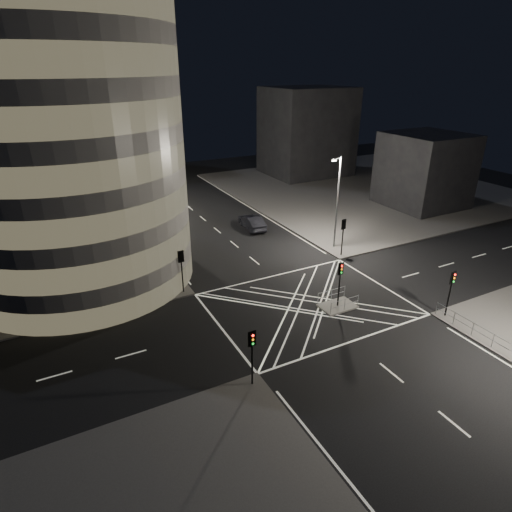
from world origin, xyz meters
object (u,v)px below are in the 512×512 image
traffic_signal_fr (343,230)px  street_lamp_left_far (117,177)px  central_island (337,306)px  traffic_signal_nl (252,348)px  street_lamp_right_far (337,200)px  traffic_signal_fl (181,264)px  traffic_signal_island (340,276)px  street_lamp_left_near (155,219)px  traffic_signal_nr (451,285)px  sedan (252,222)px

traffic_signal_fr → street_lamp_left_far: 29.63m
central_island → traffic_signal_fr: bearing=50.7°
traffic_signal_nl → street_lamp_right_far: (18.24, 15.80, 2.63)m
traffic_signal_fl → traffic_signal_fr: same height
traffic_signal_island → street_lamp_left_far: 33.61m
traffic_signal_island → street_lamp_left_far: bearing=110.0°
street_lamp_left_near → traffic_signal_fl: bearing=-83.0°
traffic_signal_fl → street_lamp_left_far: (-0.64, 23.20, 2.63)m
traffic_signal_nl → traffic_signal_island: bearing=26.1°
traffic_signal_fr → street_lamp_left_near: bearing=164.1°
traffic_signal_nl → street_lamp_right_far: size_ratio=0.40×
central_island → traffic_signal_nr: 9.08m
traffic_signal_nr → sedan: 25.85m
traffic_signal_nl → street_lamp_right_far: bearing=40.9°
traffic_signal_fr → traffic_signal_island: 10.73m
central_island → traffic_signal_nr: size_ratio=0.75×
central_island → street_lamp_left_near: street_lamp_left_near is taller
central_island → street_lamp_left_near: size_ratio=0.30×
traffic_signal_nl → traffic_signal_fr: (17.60, 13.60, 0.00)m
central_island → traffic_signal_fr: 11.10m
traffic_signal_fr → sedan: (-4.75, 11.72, -2.05)m
traffic_signal_island → street_lamp_left_near: (-11.44, 13.50, 2.63)m
traffic_signal_fl → sedan: traffic_signal_fl is taller
traffic_signal_nl → traffic_signal_fr: same height
street_lamp_right_far → traffic_signal_nl: bearing=-139.1°
street_lamp_right_far → central_island: bearing=-125.3°
street_lamp_left_near → street_lamp_right_far: (18.87, -3.00, 0.00)m
central_island → traffic_signal_nr: bearing=-37.9°
central_island → traffic_signal_island: (0.00, 0.00, 2.84)m
traffic_signal_fr → street_lamp_right_far: street_lamp_right_far is taller
street_lamp_left_near → street_lamp_right_far: 19.11m
central_island → traffic_signal_fr: (6.80, 8.30, 2.84)m
traffic_signal_fr → street_lamp_left_near: street_lamp_left_near is taller
traffic_signal_island → sedan: (2.05, 20.02, -2.05)m
traffic_signal_fl → traffic_signal_nl: bearing=-90.0°
traffic_signal_nr → street_lamp_left_far: size_ratio=0.40×
traffic_signal_nl → street_lamp_left_far: street_lamp_left_far is taller
central_island → traffic_signal_island: 2.84m
traffic_signal_island → sedan: 20.23m
traffic_signal_fl → traffic_signal_island: (10.80, -8.30, 0.00)m
sedan → central_island: bearing=89.0°
traffic_signal_nl → traffic_signal_nr: 17.60m
street_lamp_right_far → traffic_signal_fl: bearing=-173.1°
central_island → street_lamp_left_far: street_lamp_left_far is taller
traffic_signal_island → street_lamp_left_far: (-11.44, 31.50, 2.63)m
traffic_signal_fl → traffic_signal_nl: 13.60m
traffic_signal_fl → traffic_signal_nr: size_ratio=1.00×
central_island → traffic_signal_fr: traffic_signal_fr is taller
traffic_signal_nl → street_lamp_left_near: bearing=91.9°
traffic_signal_fr → street_lamp_left_near: size_ratio=0.40×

